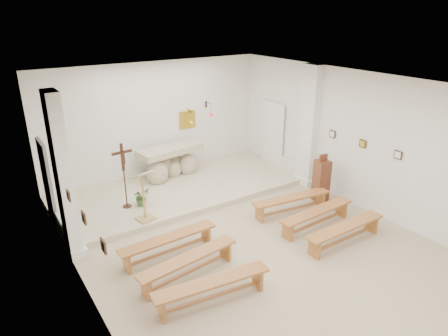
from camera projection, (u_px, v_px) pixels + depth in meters
ground at (257, 248)px, 8.75m from camera, size 7.00×10.00×0.00m
wall_left at (86, 221)px, 6.31m from camera, size 0.02×10.00×3.50m
wall_right at (370, 144)px, 9.89m from camera, size 0.02×10.00×3.50m
wall_back at (156, 121)px, 11.96m from camera, size 7.00×0.02×3.50m
ceiling at (262, 89)px, 7.45m from camera, size 7.00×10.00×0.02m
sanctuary_platform at (182, 189)px, 11.43m from camera, size 6.98×3.00×0.15m
pilaster_left at (63, 178)px, 7.92m from camera, size 0.26×0.55×3.50m
pilaster_right at (309, 127)px, 11.38m from camera, size 0.26×0.55×3.50m
gold_wall_relief at (187, 120)px, 12.51m from camera, size 0.55×0.04×0.55m
sanctuary_lamp at (211, 113)px, 12.62m from camera, size 0.11×0.36×0.44m
station_frame_left_front at (103, 246)px, 5.71m from camera, size 0.03×0.20×0.20m
station_frame_left_mid at (84, 218)px, 6.48m from camera, size 0.03×0.20×0.20m
station_frame_left_rear at (68, 195)px, 7.26m from camera, size 0.03×0.20×0.20m
station_frame_right_front at (398, 155)px, 9.27m from camera, size 0.03×0.20×0.20m
station_frame_right_mid at (363, 144)px, 10.05m from camera, size 0.03×0.20×0.20m
station_frame_right_rear at (332, 134)px, 10.82m from camera, size 0.03×0.20×0.20m
radiator_left at (63, 229)px, 8.98m from camera, size 0.10×0.85×0.52m
radiator_right at (290, 167)px, 12.50m from camera, size 0.10×0.85×0.52m
altar at (170, 164)px, 12.01m from camera, size 2.06×1.03×1.02m
lectern at (144, 196)px, 9.40m from camera, size 0.52×0.47×1.29m
crucifix_stand at (124, 171)px, 9.88m from camera, size 0.52×0.23×1.71m
potted_plant at (141, 197)px, 10.26m from camera, size 0.52×0.49×0.46m
donation_pedestal at (321, 180)px, 10.75m from camera, size 0.41×0.41×1.33m
bench_left_front at (168, 242)px, 8.35m from camera, size 2.17×0.41×0.46m
bench_right_front at (291, 201)px, 10.13m from camera, size 2.19×0.63×0.46m
bench_left_second at (188, 262)px, 7.68m from camera, size 2.19×0.59×0.46m
bench_right_second at (316, 214)px, 9.46m from camera, size 2.17×0.43×0.46m
bench_left_third at (212, 286)px, 7.01m from camera, size 2.19×0.62×0.46m
bench_right_third at (345, 230)px, 8.79m from camera, size 2.16×0.35×0.46m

